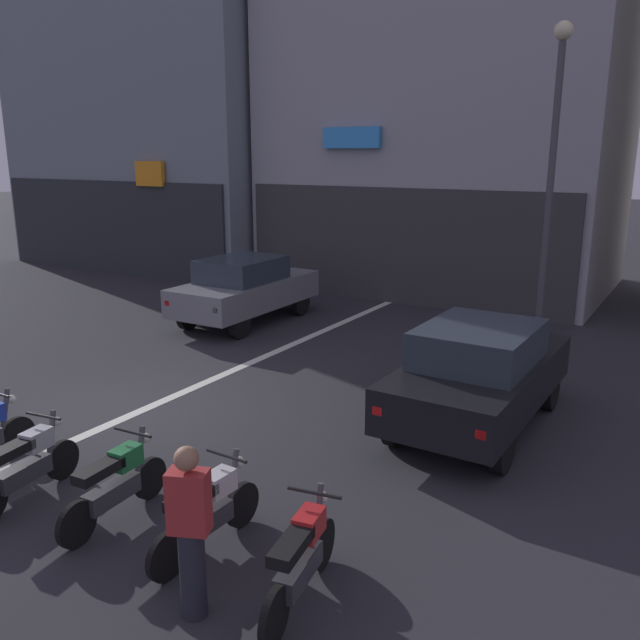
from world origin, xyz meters
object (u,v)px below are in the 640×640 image
Objects in this scene: car_black_parked_kerbside at (479,372)px; motorcycle_red_row_rightmost at (301,558)px; motorcycle_white_row_right_mid at (207,511)px; person_by_motorcycles at (190,531)px; street_lamp at (552,159)px; motorcycle_green_row_centre at (115,483)px; car_grey_crossing_near at (245,288)px; motorcycle_silver_row_left_mid at (27,464)px.

motorcycle_red_row_rightmost is (-0.11, -4.80, -0.43)m from car_black_parked_kerbside.
motorcycle_red_row_rightmost is at bearing -7.49° from motorcycle_white_row_right_mid.
person_by_motorcycles is (-0.73, -0.67, 0.40)m from motorcycle_red_row_rightmost.
street_lamp reaches higher than motorcycle_green_row_centre.
car_grey_crossing_near reaches higher than motorcycle_white_row_right_mid.
car_black_parked_kerbside is 2.49× the size of motorcycle_red_row_rightmost.
car_black_parked_kerbside is 2.47× the size of motorcycle_green_row_centre.
street_lamp is 10.40m from person_by_motorcycles.
motorcycle_white_row_right_mid is 1.08m from person_by_motorcycles.
motorcycle_silver_row_left_mid is at bearing 170.62° from person_by_motorcycles.
street_lamp is at bearing 91.98° from car_black_parked_kerbside.
car_grey_crossing_near is 9.09m from motorcycle_green_row_centre.
motorcycle_green_row_centre is 2.58m from motorcycle_red_row_rightmost.
car_black_parked_kerbside reaches higher than motorcycle_silver_row_left_mid.
street_lamp reaches higher than motorcycle_silver_row_left_mid.
car_grey_crossing_near is at bearing -170.46° from street_lamp.
street_lamp is at bearing 82.17° from motorcycle_white_row_right_mid.
car_black_parked_kerbside is at bearing 60.38° from motorcycle_green_row_centre.
person_by_motorcycles is (-0.69, -9.89, -3.14)m from street_lamp.
person_by_motorcycles is at bearing -98.76° from car_black_parked_kerbside.
motorcycle_green_row_centre is at bearing -105.49° from street_lamp.
car_black_parked_kerbside is at bearing -25.02° from car_grey_crossing_near.
motorcycle_green_row_centre is (1.29, 0.23, 0.00)m from motorcycle_silver_row_left_mid.
street_lamp reaches higher than car_black_parked_kerbside.
car_grey_crossing_near is at bearing 118.35° from motorcycle_green_row_centre.
car_black_parked_kerbside is 2.48× the size of motorcycle_silver_row_left_mid.
car_black_parked_kerbside is 0.63× the size of street_lamp.
car_grey_crossing_near is 2.49× the size of motorcycle_red_row_rightmost.
car_grey_crossing_near is 1.00× the size of car_black_parked_kerbside.
motorcycle_silver_row_left_mid is 3.87m from motorcycle_red_row_rightmost.
motorcycle_red_row_rightmost is (6.89, -8.07, -0.43)m from car_grey_crossing_near.
street_lamp is (-0.15, 4.42, 3.11)m from car_black_parked_kerbside.
person_by_motorcycles is at bearing -56.64° from motorcycle_white_row_right_mid.
motorcycle_red_row_rightmost is at bearing 2.28° from motorcycle_silver_row_left_mid.
motorcycle_white_row_right_mid is (-1.24, -9.05, -3.53)m from street_lamp.
car_grey_crossing_near reaches higher than motorcycle_silver_row_left_mid.
motorcycle_white_row_right_mid is (1.29, 0.09, 0.00)m from motorcycle_green_row_centre.
motorcycle_silver_row_left_mid is (-3.98, -4.95, -0.43)m from car_black_parked_kerbside.
person_by_motorcycles is (-0.84, -5.47, -0.03)m from car_black_parked_kerbside.
person_by_motorcycles reaches higher than motorcycle_green_row_centre.
car_grey_crossing_near and car_black_parked_kerbside have the same top height.
street_lamp is 9.87m from motorcycle_red_row_rightmost.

